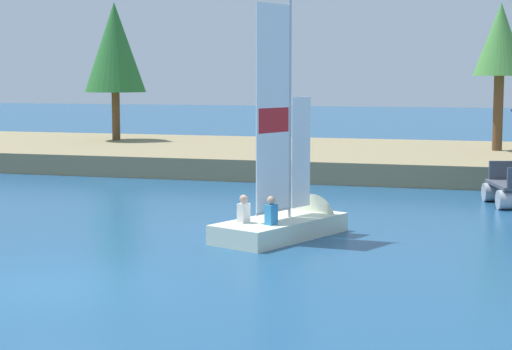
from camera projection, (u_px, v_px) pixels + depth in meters
The scene contains 5 objects.
ground_plane at pixel (49, 286), 16.57m from camera, with size 200.00×200.00×0.00m, color navy.
shore_bank at pixel (311, 157), 38.42m from camera, with size 80.00×12.58×0.85m, color #897A56.
shoreline_tree_left at pixel (115, 48), 42.39m from camera, with size 3.02×3.02×6.82m.
shoreline_tree_midleft at pixel (500, 42), 36.44m from camera, with size 2.23×2.23×6.29m.
sailboat at pixel (296, 218), 22.00m from camera, with size 3.03×4.50×6.47m.
Camera 1 is at (8.42, -14.43, 4.02)m, focal length 60.24 mm.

